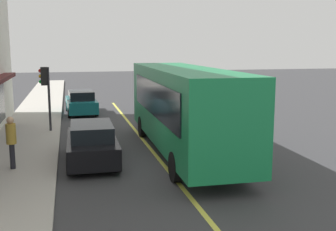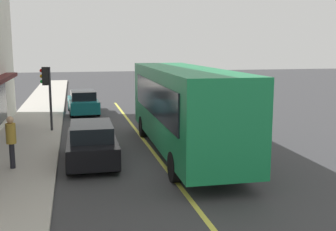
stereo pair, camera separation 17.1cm
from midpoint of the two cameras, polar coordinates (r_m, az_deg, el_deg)
The scene contains 8 objects.
ground at distance 15.24m, azimuth -0.12°, elevation -7.10°, with size 120.00×120.00×0.00m, color #38383A.
sidewalk at distance 15.01m, azimuth -20.55°, elevation -7.67°, with size 80.00×3.00×0.15m, color #B2ADA3.
lane_centre_stripe at distance 15.24m, azimuth -0.12°, elevation -7.08°, with size 36.00×0.16×0.01m, color #D8D14C.
bus at distance 16.82m, azimuth 2.33°, elevation 1.39°, with size 11.18×2.79×3.50m.
traffic_light at distance 21.51m, azimuth -16.17°, elevation 4.26°, with size 0.30×0.52×3.20m.
car_black at distance 15.91m, azimuth -10.16°, elevation -3.77°, with size 4.33×1.91×1.52m.
car_teal at distance 27.69m, azimuth -11.44°, elevation 1.79°, with size 4.38×2.02×1.52m.
pedestrian_waiting at distance 15.27m, azimuth -20.49°, elevation -2.79°, with size 0.34×0.34×1.83m.
Camera 2 is at (-14.26, 3.16, 4.34)m, focal length 44.29 mm.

